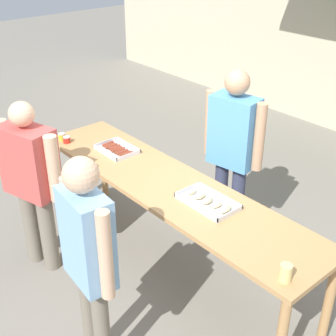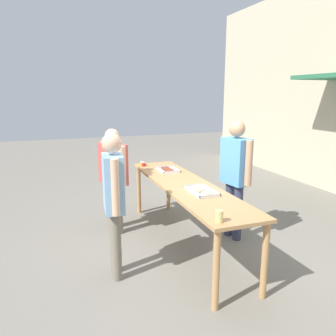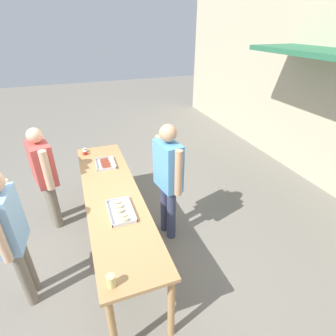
{
  "view_description": "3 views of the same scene",
  "coord_description": "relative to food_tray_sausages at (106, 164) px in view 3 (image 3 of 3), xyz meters",
  "views": [
    {
      "loc": [
        2.56,
        -2.21,
        2.87
      ],
      "look_at": [
        0.0,
        0.0,
        1.04
      ],
      "focal_mm": 50.0,
      "sensor_mm": 36.0,
      "label": 1
    },
    {
      "loc": [
        3.96,
        -1.69,
        2.1
      ],
      "look_at": [
        -0.79,
        0.03,
        0.94
      ],
      "focal_mm": 35.0,
      "sensor_mm": 36.0,
      "label": 2
    },
    {
      "loc": [
        2.86,
        -0.27,
        2.81
      ],
      "look_at": [
        0.03,
        0.76,
        1.12
      ],
      "focal_mm": 28.0,
      "sensor_mm": 36.0,
      "label": 3
    }
  ],
  "objects": [
    {
      "name": "ground_plane",
      "position": [
        0.78,
        -0.03,
        -0.9
      ],
      "size": [
        24.0,
        24.0,
        0.0
      ],
      "primitive_type": "plane",
      "color": "slate"
    },
    {
      "name": "serving_table",
      "position": [
        0.78,
        -0.03,
        -0.11
      ],
      "size": [
        3.0,
        0.69,
        0.89
      ],
      "color": "tan",
      "rests_on": "ground"
    },
    {
      "name": "food_tray_sausages",
      "position": [
        0.0,
        0.0,
        0.0
      ],
      "size": [
        0.39,
        0.28,
        0.04
      ],
      "color": "silver",
      "rests_on": "serving_table"
    },
    {
      "name": "food_tray_buns",
      "position": [
        1.23,
        -0.0,
        0.0
      ],
      "size": [
        0.48,
        0.28,
        0.06
      ],
      "color": "silver",
      "rests_on": "serving_table"
    },
    {
      "name": "condiment_jar_mustard",
      "position": [
        -0.58,
        -0.26,
        0.02
      ],
      "size": [
        0.07,
        0.07,
        0.06
      ],
      "color": "gold",
      "rests_on": "serving_table"
    },
    {
      "name": "condiment_jar_ketchup",
      "position": [
        -0.48,
        -0.27,
        0.02
      ],
      "size": [
        0.07,
        0.07,
        0.06
      ],
      "color": "#B22319",
      "rests_on": "serving_table"
    },
    {
      "name": "beer_cup",
      "position": [
        2.15,
        -0.26,
        0.04
      ],
      "size": [
        0.08,
        0.08,
        0.12
      ],
      "color": "#DBC67A",
      "rests_on": "serving_table"
    },
    {
      "name": "person_server_behind_table",
      "position": [
        0.81,
        0.72,
        0.13
      ],
      "size": [
        0.61,
        0.3,
        1.73
      ],
      "rotation": [
        0.0,
        0.0,
        0.17
      ],
      "color": "#333851",
      "rests_on": "ground"
    },
    {
      "name": "person_customer_holding_hotdog",
      "position": [
        -0.02,
        -0.87,
        0.03
      ],
      "size": [
        0.67,
        0.38,
        1.59
      ],
      "rotation": [
        0.0,
        0.0,
        3.42
      ],
      "color": "#756B5B",
      "rests_on": "ground"
    },
    {
      "name": "person_customer_with_cup",
      "position": [
        1.27,
        -1.11,
        0.11
      ],
      "size": [
        0.55,
        0.24,
        1.68
      ],
      "rotation": [
        0.0,
        0.0,
        3.05
      ],
      "color": "#756B5B",
      "rests_on": "ground"
    }
  ]
}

